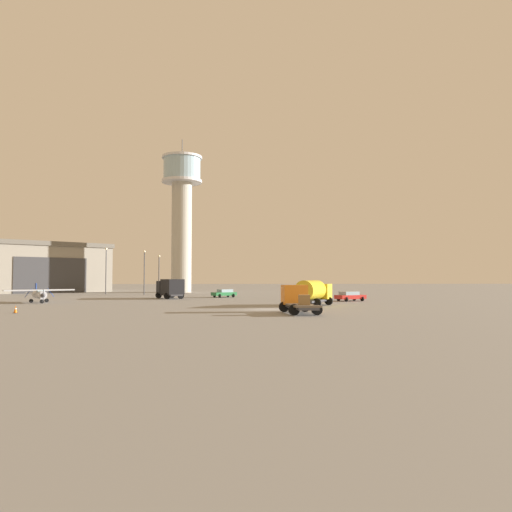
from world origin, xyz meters
TOP-DOWN VIEW (x-y plane):
  - ground_plane at (0.00, 0.00)m, footprint 400.00×400.00m
  - control_tower at (-14.51, 58.30)m, footprint 9.13×9.13m
  - hangar at (-48.81, 63.98)m, footprint 36.10×34.92m
  - airplane_silver at (-29.27, 15.06)m, footprint 8.18×6.57m
  - truck_flatbed_orange at (2.47, -5.15)m, footprint 3.49×6.64m
  - truck_box_black at (-13.23, 26.36)m, footprint 5.02×6.59m
  - truck_fuel_tanker_yellow at (6.01, 5.65)m, footprint 5.43×7.04m
  - car_green at (-4.64, 30.55)m, footprint 4.43×3.72m
  - car_red at (13.32, 16.62)m, footprint 4.75×3.54m
  - light_post_west at (-20.17, 42.81)m, footprint 0.44×0.44m
  - light_post_north at (-17.22, 41.85)m, footprint 0.44×0.44m
  - light_post_centre at (-28.67, 47.67)m, footprint 0.44×0.44m
  - traffic_cone_near_left at (-24.21, -3.79)m, footprint 0.36×0.36m

SIDE VIEW (x-z plane):
  - ground_plane at x=0.00m, z-range 0.00..0.00m
  - traffic_cone_near_left at x=-24.21m, z-range 0.00..0.72m
  - car_green at x=-4.64m, z-range 0.05..1.42m
  - car_red at x=13.32m, z-range 0.06..1.43m
  - airplane_silver at x=-29.27m, z-range -0.09..2.49m
  - truck_flatbed_orange at x=2.47m, z-range -0.04..2.59m
  - truck_fuel_tanker_yellow at x=6.01m, z-range 0.17..3.21m
  - truck_box_black at x=-13.23m, z-range 0.19..3.29m
  - light_post_north at x=-17.22m, z-range 0.80..8.49m
  - light_post_west at x=-20.17m, z-range 0.83..9.47m
  - light_post_centre at x=-28.67m, z-range 0.85..10.26m
  - hangar at x=-48.81m, z-range 0.02..11.30m
  - control_tower at x=-14.51m, z-range 2.12..37.23m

